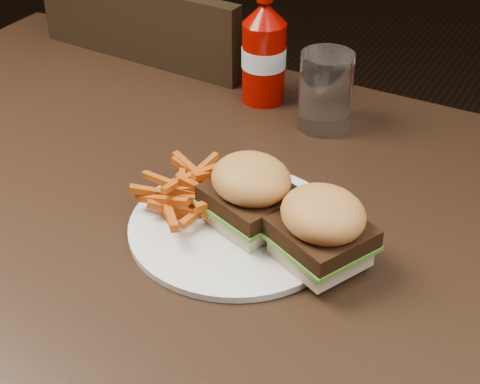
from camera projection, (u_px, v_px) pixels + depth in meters
The scene contains 8 objects.
dining_table at pixel (181, 203), 0.97m from camera, with size 1.20×0.80×0.04m, color black.
chair_far at pixel (205, 163), 1.62m from camera, with size 0.42×0.42×0.04m, color black.
plate at pixel (236, 227), 0.89m from camera, with size 0.26×0.26×0.01m, color white.
sandwich_half_a at pixel (251, 215), 0.88m from camera, with size 0.09×0.08×0.02m, color beige.
sandwich_half_b at pixel (320, 251), 0.83m from camera, with size 0.09×0.08×0.02m, color #CDB096.
fries_pile at pixel (196, 193), 0.90m from camera, with size 0.12×0.12×0.05m, color #AF4411, non-canonical shape.
ketchup_bottle at pixel (264, 65), 1.14m from camera, with size 0.07×0.07×0.14m, color #900600.
tumbler at pixel (325, 93), 1.07m from camera, with size 0.08×0.08×0.12m, color white.
Camera 1 is at (0.45, -0.66, 1.29)m, focal length 55.00 mm.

